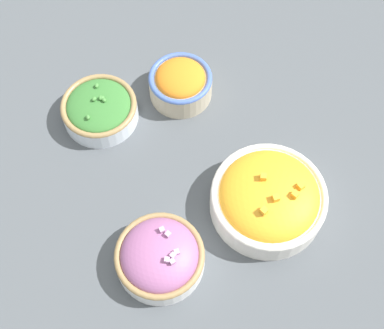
{
  "coord_description": "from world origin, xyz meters",
  "views": [
    {
      "loc": [
        0.46,
        -0.15,
        0.96
      ],
      "look_at": [
        0.0,
        0.0,
        0.03
      ],
      "focal_mm": 50.0,
      "sensor_mm": 36.0,
      "label": 1
    }
  ],
  "objects_px": {
    "bowl_squash": "(268,198)",
    "bowl_red_onion": "(160,256)",
    "bowl_broccoli": "(99,109)",
    "bowl_carrots": "(180,83)"
  },
  "relations": [
    {
      "from": "bowl_broccoli",
      "to": "bowl_squash",
      "type": "bearing_deg",
      "value": 40.57
    },
    {
      "from": "bowl_squash",
      "to": "bowl_red_onion",
      "type": "height_order",
      "value": "bowl_squash"
    },
    {
      "from": "bowl_squash",
      "to": "bowl_red_onion",
      "type": "distance_m",
      "value": 0.23
    },
    {
      "from": "bowl_red_onion",
      "to": "bowl_broccoli",
      "type": "height_order",
      "value": "bowl_red_onion"
    },
    {
      "from": "bowl_squash",
      "to": "bowl_broccoli",
      "type": "height_order",
      "value": "bowl_squash"
    },
    {
      "from": "bowl_squash",
      "to": "bowl_red_onion",
      "type": "bearing_deg",
      "value": -78.87
    },
    {
      "from": "bowl_carrots",
      "to": "bowl_broccoli",
      "type": "relative_size",
      "value": 0.85
    },
    {
      "from": "bowl_squash",
      "to": "bowl_broccoli",
      "type": "xyz_separation_m",
      "value": [
        -0.3,
        -0.26,
        -0.01
      ]
    },
    {
      "from": "bowl_squash",
      "to": "bowl_red_onion",
      "type": "xyz_separation_m",
      "value": [
        0.04,
        -0.23,
        -0.01
      ]
    },
    {
      "from": "bowl_broccoli",
      "to": "bowl_carrots",
      "type": "bearing_deg",
      "value": 92.0
    }
  ]
}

